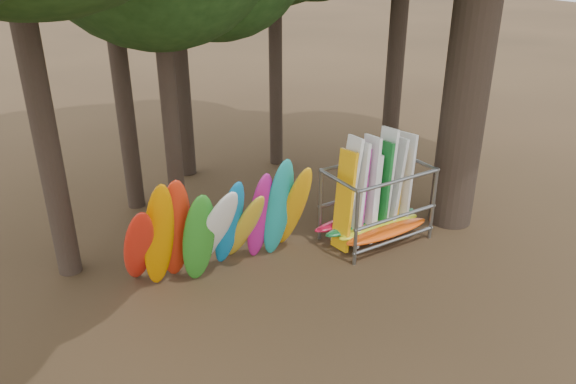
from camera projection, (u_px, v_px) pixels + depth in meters
ground at (311, 269)px, 13.52m from camera, size 120.00×120.00×0.00m
kayak_row at (217, 227)px, 12.68m from camera, size 4.55×2.28×3.04m
storage_rack at (376, 205)px, 14.53m from camera, size 3.16×1.54×2.91m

